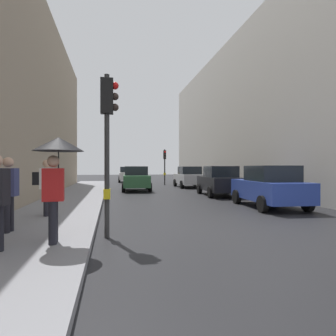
{
  "coord_description": "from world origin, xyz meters",
  "views": [
    {
      "loc": [
        -4.18,
        -7.0,
        1.69
      ],
      "look_at": [
        -1.57,
        6.21,
        1.66
      ],
      "focal_mm": 30.69,
      "sensor_mm": 36.0,
      "label": 1
    }
  ],
  "objects_px": {
    "pedestrian_with_grey_backpack": "(6,190)",
    "traffic_light_near_left": "(108,125)",
    "pedestrian_with_umbrella": "(57,160)",
    "car_silver_hatchback": "(189,177)",
    "car_green_estate": "(136,179)",
    "car_blue_van": "(269,187)",
    "pedestrian_with_black_backpack": "(45,184)",
    "car_white_compact": "(127,174)",
    "traffic_light_far_median": "(165,160)",
    "car_dark_suv": "(219,181)"
  },
  "relations": [
    {
      "from": "car_blue_van",
      "to": "pedestrian_with_black_backpack",
      "type": "distance_m",
      "value": 8.69
    },
    {
      "from": "car_white_compact",
      "to": "pedestrian_with_umbrella",
      "type": "bearing_deg",
      "value": -95.97
    },
    {
      "from": "car_silver_hatchback",
      "to": "car_green_estate",
      "type": "bearing_deg",
      "value": -150.94
    },
    {
      "from": "pedestrian_with_umbrella",
      "to": "pedestrian_with_grey_backpack",
      "type": "relative_size",
      "value": 1.21
    },
    {
      "from": "car_dark_suv",
      "to": "traffic_light_far_median",
      "type": "bearing_deg",
      "value": 96.79
    },
    {
      "from": "pedestrian_with_umbrella",
      "to": "pedestrian_with_grey_backpack",
      "type": "height_order",
      "value": "pedestrian_with_umbrella"
    },
    {
      "from": "traffic_light_near_left",
      "to": "car_silver_hatchback",
      "type": "bearing_deg",
      "value": 68.38
    },
    {
      "from": "car_blue_van",
      "to": "pedestrian_with_black_backpack",
      "type": "xyz_separation_m",
      "value": [
        -8.58,
        -1.38,
        0.29
      ]
    },
    {
      "from": "pedestrian_with_grey_backpack",
      "to": "traffic_light_near_left",
      "type": "bearing_deg",
      "value": -8.22
    },
    {
      "from": "pedestrian_with_grey_backpack",
      "to": "pedestrian_with_black_backpack",
      "type": "bearing_deg",
      "value": 80.43
    },
    {
      "from": "car_white_compact",
      "to": "pedestrian_with_umbrella",
      "type": "xyz_separation_m",
      "value": [
        -2.86,
        -27.36,
        0.96
      ]
    },
    {
      "from": "car_white_compact",
      "to": "pedestrian_with_black_backpack",
      "type": "distance_m",
      "value": 24.15
    },
    {
      "from": "car_blue_van",
      "to": "pedestrian_with_grey_backpack",
      "type": "height_order",
      "value": "pedestrian_with_grey_backpack"
    },
    {
      "from": "car_green_estate",
      "to": "pedestrian_with_grey_backpack",
      "type": "relative_size",
      "value": 2.42
    },
    {
      "from": "traffic_light_far_median",
      "to": "car_green_estate",
      "type": "xyz_separation_m",
      "value": [
        -3.28,
        -6.26,
        -1.49
      ]
    },
    {
      "from": "pedestrian_with_umbrella",
      "to": "pedestrian_with_grey_backpack",
      "type": "bearing_deg",
      "value": 137.2
    },
    {
      "from": "car_dark_suv",
      "to": "car_silver_hatchback",
      "type": "relative_size",
      "value": 1.02
    },
    {
      "from": "pedestrian_with_black_backpack",
      "to": "car_dark_suv",
      "type": "bearing_deg",
      "value": 38.09
    },
    {
      "from": "pedestrian_with_umbrella",
      "to": "car_green_estate",
      "type": "bearing_deg",
      "value": 79.12
    },
    {
      "from": "traffic_light_near_left",
      "to": "car_green_estate",
      "type": "relative_size",
      "value": 0.91
    },
    {
      "from": "car_silver_hatchback",
      "to": "car_dark_suv",
      "type": "bearing_deg",
      "value": -90.8
    },
    {
      "from": "traffic_light_near_left",
      "to": "traffic_light_far_median",
      "type": "xyz_separation_m",
      "value": [
        5.12,
        20.11,
        -0.33
      ]
    },
    {
      "from": "traffic_light_far_median",
      "to": "pedestrian_with_umbrella",
      "type": "xyz_separation_m",
      "value": [
        -6.12,
        -21.03,
        -0.52
      ]
    },
    {
      "from": "car_white_compact",
      "to": "pedestrian_with_grey_backpack",
      "type": "xyz_separation_m",
      "value": [
        -4.22,
        -26.1,
        0.29
      ]
    },
    {
      "from": "car_dark_suv",
      "to": "traffic_light_near_left",
      "type": "bearing_deg",
      "value": -124.97
    },
    {
      "from": "car_blue_van",
      "to": "traffic_light_near_left",
      "type": "bearing_deg",
      "value": -148.94
    },
    {
      "from": "pedestrian_with_umbrella",
      "to": "pedestrian_with_black_backpack",
      "type": "xyz_separation_m",
      "value": [
        -0.98,
        3.52,
        -0.68
      ]
    },
    {
      "from": "traffic_light_far_median",
      "to": "pedestrian_with_grey_backpack",
      "type": "xyz_separation_m",
      "value": [
        -7.47,
        -19.77,
        -1.2
      ]
    },
    {
      "from": "traffic_light_far_median",
      "to": "car_white_compact",
      "type": "height_order",
      "value": "traffic_light_far_median"
    },
    {
      "from": "pedestrian_with_umbrella",
      "to": "pedestrian_with_grey_backpack",
      "type": "xyz_separation_m",
      "value": [
        -1.36,
        1.26,
        -0.68
      ]
    },
    {
      "from": "traffic_light_far_median",
      "to": "pedestrian_with_umbrella",
      "type": "height_order",
      "value": "traffic_light_far_median"
    },
    {
      "from": "traffic_light_near_left",
      "to": "pedestrian_with_grey_backpack",
      "type": "bearing_deg",
      "value": 171.78
    },
    {
      "from": "car_dark_suv",
      "to": "pedestrian_with_umbrella",
      "type": "distance_m",
      "value": 12.56
    },
    {
      "from": "car_green_estate",
      "to": "pedestrian_with_umbrella",
      "type": "relative_size",
      "value": 2.0
    },
    {
      "from": "car_blue_van",
      "to": "pedestrian_with_umbrella",
      "type": "distance_m",
      "value": 9.09
    },
    {
      "from": "car_white_compact",
      "to": "car_silver_hatchback",
      "type": "bearing_deg",
      "value": -64.99
    },
    {
      "from": "traffic_light_far_median",
      "to": "car_green_estate",
      "type": "distance_m",
      "value": 7.22
    },
    {
      "from": "car_blue_van",
      "to": "pedestrian_with_grey_backpack",
      "type": "relative_size",
      "value": 2.44
    },
    {
      "from": "car_silver_hatchback",
      "to": "car_green_estate",
      "type": "xyz_separation_m",
      "value": [
        -4.68,
        -2.6,
        0.0
      ]
    },
    {
      "from": "car_dark_suv",
      "to": "car_green_estate",
      "type": "distance_m",
      "value": 6.55
    },
    {
      "from": "pedestrian_with_umbrella",
      "to": "pedestrian_with_grey_backpack",
      "type": "distance_m",
      "value": 1.97
    },
    {
      "from": "car_white_compact",
      "to": "traffic_light_far_median",
      "type": "bearing_deg",
      "value": -62.8
    },
    {
      "from": "traffic_light_far_median",
      "to": "pedestrian_with_black_backpack",
      "type": "xyz_separation_m",
      "value": [
        -7.09,
        -17.52,
        -1.2
      ]
    },
    {
      "from": "traffic_light_far_median",
      "to": "pedestrian_with_black_backpack",
      "type": "relative_size",
      "value": 1.94
    },
    {
      "from": "pedestrian_with_black_backpack",
      "to": "car_white_compact",
      "type": "bearing_deg",
      "value": 80.85
    },
    {
      "from": "car_silver_hatchback",
      "to": "car_white_compact",
      "type": "bearing_deg",
      "value": 115.01
    },
    {
      "from": "car_green_estate",
      "to": "pedestrian_with_black_backpack",
      "type": "xyz_separation_m",
      "value": [
        -3.82,
        -11.26,
        0.29
      ]
    },
    {
      "from": "traffic_light_far_median",
      "to": "car_silver_hatchback",
      "type": "xyz_separation_m",
      "value": [
        1.4,
        -3.65,
        -1.49
      ]
    },
    {
      "from": "traffic_light_near_left",
      "to": "car_blue_van",
      "type": "bearing_deg",
      "value": 31.06
    },
    {
      "from": "traffic_light_far_median",
      "to": "car_dark_suv",
      "type": "height_order",
      "value": "traffic_light_far_median"
    }
  ]
}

